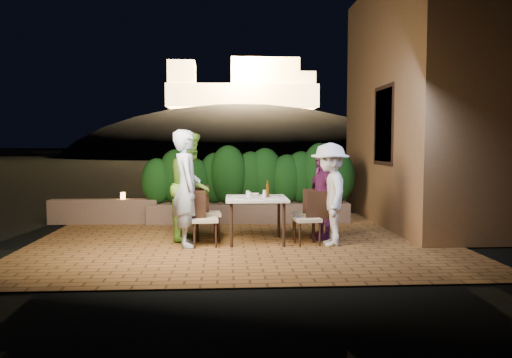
{
  "coord_description": "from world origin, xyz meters",
  "views": [
    {
      "loc": [
        -0.28,
        -8.08,
        1.63
      ],
      "look_at": [
        0.22,
        0.26,
        1.05
      ],
      "focal_mm": 35.0,
      "sensor_mm": 36.0,
      "label": 1
    }
  ],
  "objects": [
    {
      "name": "glass_ne",
      "position": [
        0.35,
        0.07,
        0.8
      ],
      "size": [
        0.06,
        0.06,
        0.1
      ],
      "primitive_type": "cylinder",
      "color": "silver",
      "rests_on": "dining_table"
    },
    {
      "name": "chair_right_back",
      "position": [
        1.07,
        0.42,
        0.43
      ],
      "size": [
        0.48,
        0.48,
        0.86
      ],
      "primitive_type": null,
      "rotation": [
        0.0,
        0.0,
        2.92
      ],
      "color": "black",
      "rests_on": "ground"
    },
    {
      "name": "parapet",
      "position": [
        -2.8,
        2.3,
        0.25
      ],
      "size": [
        2.2,
        0.3,
        0.5
      ],
      "primitive_type": "cube",
      "color": "brown",
      "rests_on": "ground"
    },
    {
      "name": "hedge",
      "position": [
        0.2,
        2.3,
        0.95
      ],
      "size": [
        4.0,
        0.7,
        1.1
      ],
      "primitive_type": null,
      "color": "#0F370F",
      "rests_on": "planter"
    },
    {
      "name": "fortress",
      "position": [
        2.0,
        60.0,
        10.5
      ],
      "size": [
        26.0,
        8.0,
        8.0
      ],
      "primitive_type": null,
      "color": "#FFCC7A",
      "rests_on": "hill"
    },
    {
      "name": "diner_blue",
      "position": [
        -0.91,
        -0.1,
        0.93
      ],
      "size": [
        0.56,
        0.75,
        1.87
      ],
      "primitive_type": "imported",
      "rotation": [
        0.0,
        0.0,
        1.75
      ],
      "color": "#A4B8D3",
      "rests_on": "ground"
    },
    {
      "name": "plate_centre",
      "position": [
        0.19,
        0.19,
        0.76
      ],
      "size": [
        0.2,
        0.2,
        0.01
      ],
      "primitive_type": "cylinder",
      "color": "white",
      "rests_on": "dining_table"
    },
    {
      "name": "plate_nw",
      "position": [
        -0.02,
        -0.06,
        0.76
      ],
      "size": [
        0.24,
        0.24,
        0.01
      ],
      "primitive_type": "cylinder",
      "color": "white",
      "rests_on": "dining_table"
    },
    {
      "name": "diner_white",
      "position": [
        1.4,
        -0.15,
        0.83
      ],
      "size": [
        0.65,
        1.09,
        1.66
      ],
      "primitive_type": "imported",
      "rotation": [
        0.0,
        0.0,
        -1.61
      ],
      "color": "white",
      "rests_on": "ground"
    },
    {
      "name": "window_frame",
      "position": [
        2.81,
        1.5,
        2.0
      ],
      "size": [
        0.06,
        1.15,
        1.55
      ],
      "primitive_type": "cube",
      "color": "black",
      "rests_on": "building_wall"
    },
    {
      "name": "ground",
      "position": [
        0.0,
        0.0,
        -0.02
      ],
      "size": [
        400.0,
        400.0,
        0.0
      ],
      "primitive_type": "plane",
      "color": "black",
      "rests_on": "ground"
    },
    {
      "name": "glass_nw",
      "position": [
        0.1,
        -0.01,
        0.81
      ],
      "size": [
        0.06,
        0.06,
        0.11
      ],
      "primitive_type": "cylinder",
      "color": "silver",
      "rests_on": "dining_table"
    },
    {
      "name": "chair_right_front",
      "position": [
        1.04,
        -0.11,
        0.44
      ],
      "size": [
        0.44,
        0.44,
        0.87
      ],
      "primitive_type": null,
      "rotation": [
        0.0,
        0.0,
        3.25
      ],
      "color": "black",
      "rests_on": "ground"
    },
    {
      "name": "diner_green",
      "position": [
        -0.89,
        0.48,
        0.93
      ],
      "size": [
        0.8,
        0.97,
        1.86
      ],
      "primitive_type": "imported",
      "rotation": [
        0.0,
        0.0,
        1.47
      ],
      "color": "#76B538",
      "rests_on": "ground"
    },
    {
      "name": "hill",
      "position": [
        2.0,
        60.0,
        -4.0
      ],
      "size": [
        52.0,
        40.0,
        22.0
      ],
      "primitive_type": "ellipsoid",
      "color": "black",
      "rests_on": "ground"
    },
    {
      "name": "plate_front",
      "position": [
        0.24,
        -0.16,
        0.76
      ],
      "size": [
        0.2,
        0.2,
        0.01
      ],
      "primitive_type": "cylinder",
      "color": "white",
      "rests_on": "dining_table"
    },
    {
      "name": "building_wall",
      "position": [
        3.6,
        2.0,
        2.5
      ],
      "size": [
        1.6,
        5.0,
        5.0
      ],
      "primitive_type": "cube",
      "color": "olive",
      "rests_on": "ground"
    },
    {
      "name": "bowl",
      "position": [
        0.22,
        0.47,
        0.77
      ],
      "size": [
        0.18,
        0.18,
        0.04
      ],
      "primitive_type": "imported",
      "rotation": [
        0.0,
        0.0,
        -0.16
      ],
      "color": "white",
      "rests_on": "dining_table"
    },
    {
      "name": "plate_ne",
      "position": [
        0.52,
        -0.07,
        0.76
      ],
      "size": [
        0.2,
        0.2,
        0.01
      ],
      "primitive_type": "cylinder",
      "color": "white",
      "rests_on": "dining_table"
    },
    {
      "name": "beer_bottle",
      "position": [
        0.42,
        0.2,
        0.89
      ],
      "size": [
        0.06,
        0.06,
        0.29
      ],
      "primitive_type": null,
      "color": "#432B0B",
      "rests_on": "dining_table"
    },
    {
      "name": "plate_se",
      "position": [
        0.53,
        0.35,
        0.76
      ],
      "size": [
        0.23,
        0.23,
        0.01
      ],
      "primitive_type": "cylinder",
      "color": "white",
      "rests_on": "dining_table"
    },
    {
      "name": "chair_left_back",
      "position": [
        -0.59,
        0.41,
        0.47
      ],
      "size": [
        0.47,
        0.47,
        0.94
      ],
      "primitive_type": null,
      "rotation": [
        0.0,
        0.0,
        0.08
      ],
      "color": "black",
      "rests_on": "ground"
    },
    {
      "name": "diner_purple",
      "position": [
        1.38,
        0.39,
        0.75
      ],
      "size": [
        0.6,
        0.94,
        1.49
      ],
      "primitive_type": "imported",
      "rotation": [
        0.0,
        0.0,
        -1.28
      ],
      "color": "#702563",
      "rests_on": "ground"
    },
    {
      "name": "parapet_lamp",
      "position": [
        -2.4,
        2.3,
        0.57
      ],
      "size": [
        0.1,
        0.1,
        0.14
      ],
      "primitive_type": "cylinder",
      "color": "orange",
      "rests_on": "parapet"
    },
    {
      "name": "planter",
      "position": [
        0.2,
        2.3,
        0.2
      ],
      "size": [
        4.2,
        0.55,
        0.4
      ],
      "primitive_type": "cube",
      "color": "brown",
      "rests_on": "ground"
    },
    {
      "name": "terrace_floor",
      "position": [
        0.0,
        0.5,
        -0.07
      ],
      "size": [
        7.0,
        6.0,
        0.15
      ],
      "primitive_type": "cube",
      "color": "brown",
      "rests_on": "ground"
    },
    {
      "name": "glass_sw",
      "position": [
        0.09,
        0.31,
        0.8
      ],
      "size": [
        0.06,
        0.06,
        0.1
      ],
      "primitive_type": "cylinder",
      "color": "silver",
      "rests_on": "dining_table"
    },
    {
      "name": "dining_table",
      "position": [
        0.22,
        0.16,
        0.38
      ],
      "size": [
        1.02,
        1.02,
        0.75
      ],
      "primitive_type": null,
      "rotation": [
        0.0,
        0.0,
        -0.01
      ],
      "color": "white",
      "rests_on": "ground"
    },
    {
      "name": "plate_sw",
      "position": [
        -0.08,
        0.38,
        0.76
      ],
      "size": [
        0.2,
        0.2,
        0.01
      ],
      "primitive_type": "cylinder",
      "color": "white",
      "rests_on": "dining_table"
    },
    {
      "name": "chair_left_front",
      "position": [
        -0.62,
        -0.11,
        0.45
      ],
      "size": [
        0.45,
        0.45,
        0.89
      ],
      "primitive_type": null,
      "rotation": [
        0.0,
        0.0,
        0.08
      ],
      "color": "black",
      "rests_on": "ground"
    },
    {
      "name": "window_pane",
      "position": [
        2.82,
        1.5,
        2.0
      ],
      "size": [
        0.08,
        1.0,
        1.4
      ],
      "primitive_type": "cube",
      "color": "black",
      "rests_on": "building_wall"
    },
    {
      "name": "glass_se",
      "position": [
        0.38,
        0.34,
        0.8
      ],
      "size": [
        0.06,
        0.06,
        0.11
      ],
      "primitive_type": "cylinder",
      "color": "silver",
      "rests_on": "dining_table"
    }
  ]
}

